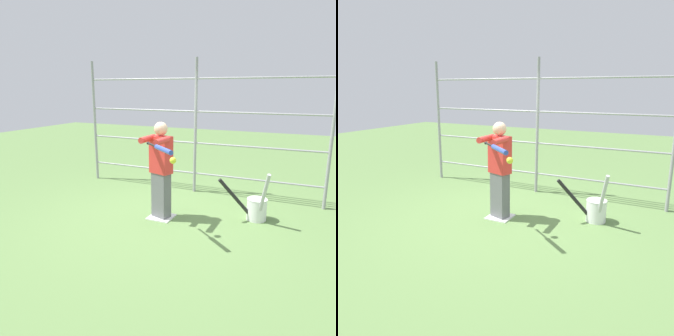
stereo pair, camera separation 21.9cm
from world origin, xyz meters
The scene contains 7 objects.
ground_plane centered at (0.00, 0.00, 0.00)m, with size 24.00×24.00×0.00m, color #608447.
home_plate centered at (0.00, 0.00, 0.01)m, with size 0.40×0.40×0.02m.
fence_backstop centered at (0.00, -1.60, 1.36)m, with size 5.07×0.06×2.72m.
batter centered at (0.00, 0.02, 0.87)m, with size 0.40×0.63×1.62m.
baseball_bat_swinging centered at (-0.37, 0.75, 1.34)m, with size 0.65×0.57×0.07m.
softball_in_flight centered at (-0.44, 0.52, 1.14)m, with size 0.10×0.10×0.10m.
bat_bucket centered at (-1.47, -0.55, 0.22)m, with size 0.83×0.54×0.89m.
Camera 2 is at (-2.48, 4.58, 2.14)m, focal length 35.00 mm.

